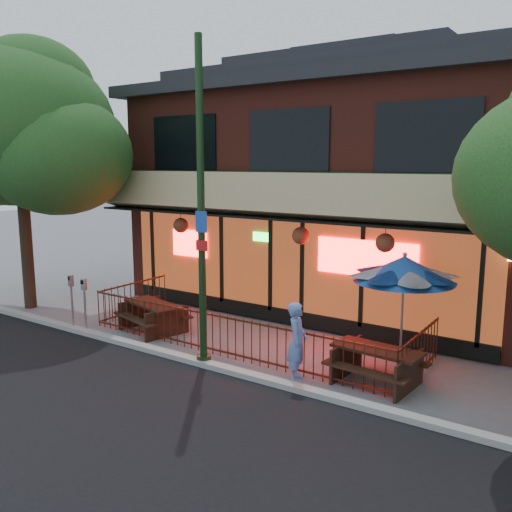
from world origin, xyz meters
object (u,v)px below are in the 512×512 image
at_px(street_light, 201,223).
at_px(parking_meter_near, 84,296).
at_px(picnic_table_right, 377,360).
at_px(parking_meter_far, 71,293).
at_px(patio_umbrella, 404,269).
at_px(pedestrian, 297,342).
at_px(street_tree_left, 21,119).
at_px(picnic_table_left, 153,313).

distance_m(street_light, parking_meter_near, 4.55).
bearing_deg(picnic_table_right, parking_meter_far, -172.29).
bearing_deg(patio_umbrella, pedestrian, -123.34).
distance_m(patio_umbrella, parking_meter_far, 8.58).
xyz_separation_m(street_light, parking_meter_far, (-4.53, 0.00, -2.14)).
height_order(picnic_table_right, patio_umbrella, patio_umbrella).
bearing_deg(patio_umbrella, parking_meter_near, -161.66).
bearing_deg(street_light, pedestrian, 9.35).
height_order(street_tree_left, parking_meter_near, street_tree_left).
relative_size(street_tree_left, picnic_table_left, 3.88).
relative_size(pedestrian, parking_meter_near, 1.13).
relative_size(parking_meter_near, parking_meter_far, 0.98).
bearing_deg(picnic_table_left, street_light, -22.65).
bearing_deg(street_light, street_tree_left, 173.96).
xyz_separation_m(picnic_table_right, parking_meter_near, (-7.60, -1.10, 0.49)).
bearing_deg(pedestrian, patio_umbrella, -54.96).
height_order(street_tree_left, pedestrian, street_tree_left).
bearing_deg(patio_umbrella, parking_meter_far, -162.78).
relative_size(street_tree_left, parking_meter_near, 5.53).
distance_m(street_tree_left, patio_umbrella, 11.73).
distance_m(picnic_table_right, parking_meter_far, 8.22).
bearing_deg(parking_meter_far, pedestrian, 3.04).
height_order(street_light, street_tree_left, street_tree_left).
bearing_deg(pedestrian, picnic_table_left, 59.59).
height_order(picnic_table_left, pedestrian, pedestrian).
height_order(picnic_table_left, parking_meter_near, parking_meter_near).
xyz_separation_m(picnic_table_right, patio_umbrella, (0.00, 1.42, 1.64)).
height_order(picnic_table_right, pedestrian, pedestrian).
xyz_separation_m(pedestrian, parking_meter_far, (-6.70, -0.36, 0.19)).
distance_m(street_tree_left, pedestrian, 10.79).
distance_m(street_tree_left, parking_meter_near, 5.88).
bearing_deg(picnic_table_left, parking_meter_far, -149.76).
distance_m(patio_umbrella, pedestrian, 2.91).
xyz_separation_m(street_tree_left, patio_umbrella, (11.06, 1.73, -3.53)).
relative_size(street_tree_left, picnic_table_right, 4.28).
xyz_separation_m(street_light, picnic_table_right, (3.60, 1.10, -2.65)).
distance_m(picnic_table_left, patio_umbrella, 6.61).
relative_size(street_light, picnic_table_left, 3.37).
bearing_deg(street_light, picnic_table_left, 157.35).
height_order(patio_umbrella, pedestrian, patio_umbrella).
relative_size(picnic_table_left, picnic_table_right, 1.10).
height_order(picnic_table_left, parking_meter_far, parking_meter_far).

